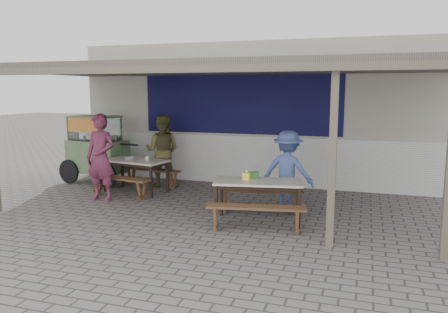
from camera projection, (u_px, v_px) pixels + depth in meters
ground at (205, 216)px, 8.16m from camera, size 60.00×60.00×0.00m
back_wall at (253, 114)px, 11.26m from camera, size 9.00×1.28×3.50m
warung_roof at (221, 70)px, 8.59m from camera, size 9.00×4.21×2.81m
table_left at (136, 163)px, 9.96m from camera, size 1.54×0.96×0.75m
bench_left_street at (119, 182)px, 9.50m from camera, size 1.56×0.53×0.45m
bench_left_wall at (152, 173)px, 10.53m from camera, size 1.56×0.53×0.45m
table_right at (258, 185)px, 7.67m from camera, size 1.64×0.98×0.75m
bench_right_street at (256, 212)px, 7.14m from camera, size 1.66×0.57×0.45m
bench_right_wall at (260, 195)px, 8.31m from camera, size 1.66×0.57×0.45m
vendor_cart at (96, 147)px, 10.94m from camera, size 2.18×1.02×1.69m
patron_street_side at (101, 157)px, 9.17m from camera, size 0.69×0.47×1.84m
patron_wall_side at (162, 151)px, 10.57m from camera, size 0.94×0.79×1.74m
patron_right_table at (288, 171)px, 8.38m from camera, size 1.09×0.72×1.57m
tissue_box at (247, 176)px, 7.76m from camera, size 0.13×0.13×0.12m
donation_box at (254, 175)px, 7.87m from camera, size 0.20×0.17×0.11m
condiment_jar at (147, 158)px, 9.91m from camera, size 0.08×0.08×0.09m
condiment_bowl at (130, 158)px, 10.01m from camera, size 0.28×0.28×0.05m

